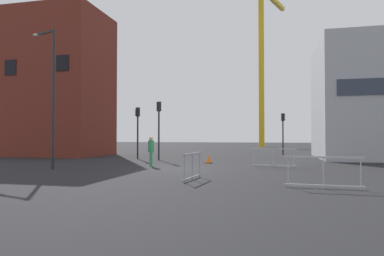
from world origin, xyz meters
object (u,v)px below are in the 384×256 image
at_px(traffic_cone_striped, 209,159).
at_px(streetlamp_tall, 51,87).
at_px(traffic_light_verge, 159,121).
at_px(construction_crane, 262,41).
at_px(traffic_light_crosswalk, 283,127).
at_px(traffic_light_far, 138,124).
at_px(pedestrian_walking, 151,149).

bearing_deg(traffic_cone_striped, streetlamp_tall, -141.62).
distance_m(traffic_light_verge, traffic_cone_striped, 5.12).
xyz_separation_m(construction_crane, streetlamp_tall, (-9.93, -41.69, -12.98)).
height_order(construction_crane, traffic_cone_striped, construction_crane).
distance_m(streetlamp_tall, traffic_light_verge, 8.65).
bearing_deg(construction_crane, traffic_light_crosswalk, -83.90).
distance_m(construction_crane, traffic_cone_striped, 39.71).
height_order(traffic_light_far, pedestrian_walking, traffic_light_far).
relative_size(traffic_light_far, traffic_light_verge, 0.93).
height_order(construction_crane, traffic_light_verge, construction_crane).
height_order(streetlamp_tall, pedestrian_walking, streetlamp_tall).
distance_m(traffic_light_crosswalk, traffic_cone_striped, 12.59).
distance_m(traffic_light_far, traffic_cone_striped, 7.16).
bearing_deg(construction_crane, pedestrian_walking, -97.58).
bearing_deg(streetlamp_tall, traffic_cone_striped, 38.38).
xyz_separation_m(construction_crane, pedestrian_walking, (-5.19, -39.02, -16.39)).
height_order(construction_crane, traffic_light_crosswalk, construction_crane).
bearing_deg(traffic_light_verge, pedestrian_walking, -76.28).
height_order(construction_crane, streetlamp_tall, construction_crane).
distance_m(construction_crane, pedestrian_walking, 42.64).
relative_size(construction_crane, traffic_light_far, 6.72).
relative_size(traffic_light_crosswalk, traffic_light_verge, 0.91).
height_order(streetlamp_tall, traffic_light_far, streetlamp_tall).
bearing_deg(traffic_light_crosswalk, traffic_cone_striped, -113.96).
relative_size(streetlamp_tall, traffic_light_verge, 1.76).
xyz_separation_m(traffic_light_crosswalk, pedestrian_walking, (-7.80, -14.58, -1.61)).
bearing_deg(traffic_cone_striped, traffic_light_crosswalk, 66.04).
xyz_separation_m(streetlamp_tall, traffic_light_far, (1.42, 8.81, -1.75)).
distance_m(traffic_light_crosswalk, pedestrian_walking, 16.62).
distance_m(construction_crane, streetlamp_tall, 44.78).
height_order(construction_crane, traffic_light_far, construction_crane).
xyz_separation_m(traffic_light_far, traffic_light_verge, (2.08, -1.05, 0.18)).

